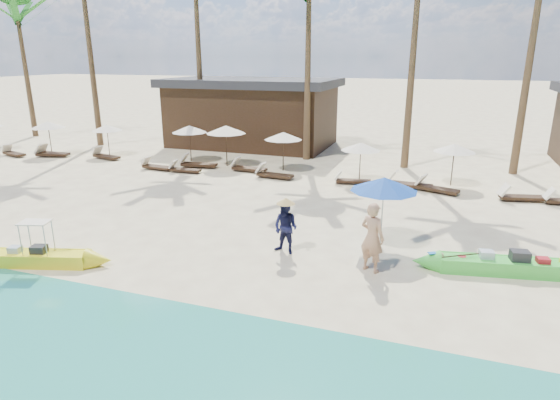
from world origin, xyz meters
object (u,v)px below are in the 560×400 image
(green_canoe, at_px, (502,265))
(yellow_canoe, at_px, (33,258))
(tourist, at_px, (372,237))
(blue_umbrella, at_px, (384,184))

(green_canoe, height_order, yellow_canoe, yellow_canoe)
(tourist, xyz_separation_m, blue_umbrella, (0.01, 1.92, 1.00))
(tourist, bearing_deg, yellow_canoe, 42.05)
(yellow_canoe, distance_m, blue_umbrella, 10.35)
(green_canoe, bearing_deg, tourist, -173.35)
(green_canoe, xyz_separation_m, tourist, (-3.39, -1.03, 0.75))
(green_canoe, relative_size, yellow_canoe, 1.08)
(green_canoe, distance_m, blue_umbrella, 3.91)
(tourist, bearing_deg, blue_umbrella, -65.24)
(green_canoe, xyz_separation_m, yellow_canoe, (-12.43, -3.81, -0.01))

